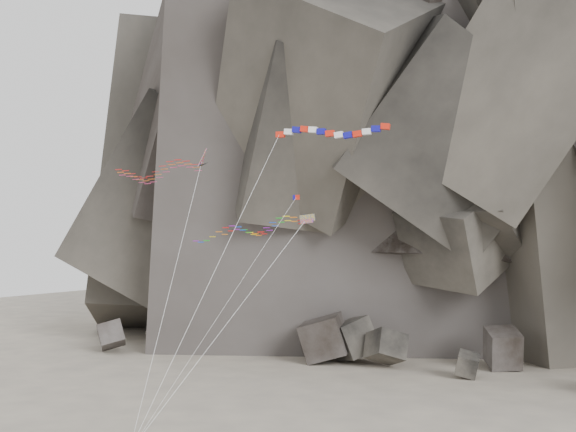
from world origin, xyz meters
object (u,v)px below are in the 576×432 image
at_px(delta_kite, 153,171).
at_px(parafoil_kite, 244,230).
at_px(banner_kite, 330,133).
at_px(pennant_kite, 267,241).

distance_m(delta_kite, parafoil_kite, 10.13).
relative_size(delta_kite, banner_kite, 0.94).
height_order(banner_kite, parafoil_kite, banner_kite).
bearing_deg(banner_kite, delta_kite, 177.33).
distance_m(banner_kite, parafoil_kite, 10.92).
height_order(delta_kite, pennant_kite, delta_kite).
bearing_deg(delta_kite, pennant_kite, -36.20).
xyz_separation_m(delta_kite, banner_kite, (16.21, 1.72, 2.53)).
relative_size(banner_kite, pennant_kite, 1.33).
bearing_deg(parafoil_kite, pennant_kite, -59.24).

